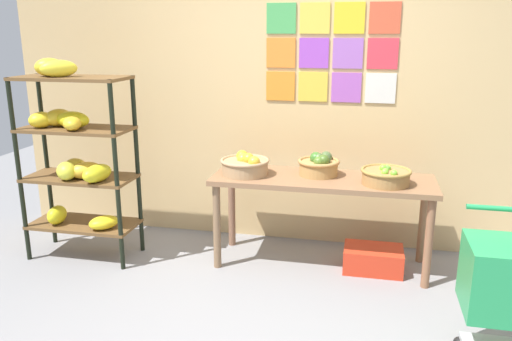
{
  "coord_description": "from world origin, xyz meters",
  "views": [
    {
      "loc": [
        0.64,
        -2.58,
        1.81
      ],
      "look_at": [
        -0.12,
        0.9,
        0.85
      ],
      "focal_mm": 36.03,
      "sensor_mm": 36.0,
      "label": 1
    }
  ],
  "objects_px": {
    "banana_shelf_unit": "(74,150)",
    "produce_crate_under_table": "(373,259)",
    "display_table": "(322,189)",
    "fruit_basket_right": "(245,165)",
    "fruit_basket_left": "(319,165)",
    "fruit_basket_back_left": "(386,176)"
  },
  "relations": [
    {
      "from": "fruit_basket_left",
      "to": "fruit_basket_back_left",
      "type": "relative_size",
      "value": 0.89
    },
    {
      "from": "fruit_basket_right",
      "to": "produce_crate_under_table",
      "type": "bearing_deg",
      "value": 0.87
    },
    {
      "from": "display_table",
      "to": "fruit_basket_left",
      "type": "xyz_separation_m",
      "value": [
        -0.04,
        0.07,
        0.18
      ]
    },
    {
      "from": "banana_shelf_unit",
      "to": "produce_crate_under_table",
      "type": "relative_size",
      "value": 3.57
    },
    {
      "from": "fruit_basket_right",
      "to": "produce_crate_under_table",
      "type": "relative_size",
      "value": 0.85
    },
    {
      "from": "fruit_basket_left",
      "to": "fruit_basket_back_left",
      "type": "xyz_separation_m",
      "value": [
        0.5,
        -0.15,
        -0.02
      ]
    },
    {
      "from": "display_table",
      "to": "produce_crate_under_table",
      "type": "bearing_deg",
      "value": -2.84
    },
    {
      "from": "display_table",
      "to": "fruit_basket_right",
      "type": "xyz_separation_m",
      "value": [
        -0.61,
        -0.04,
        0.17
      ]
    },
    {
      "from": "fruit_basket_left",
      "to": "fruit_basket_back_left",
      "type": "distance_m",
      "value": 0.52
    },
    {
      "from": "display_table",
      "to": "fruit_basket_left",
      "type": "distance_m",
      "value": 0.19
    },
    {
      "from": "display_table",
      "to": "fruit_basket_back_left",
      "type": "relative_size",
      "value": 4.62
    },
    {
      "from": "banana_shelf_unit",
      "to": "produce_crate_under_table",
      "type": "xyz_separation_m",
      "value": [
        2.36,
        0.25,
        -0.81
      ]
    },
    {
      "from": "banana_shelf_unit",
      "to": "fruit_basket_right",
      "type": "relative_size",
      "value": 4.2
    },
    {
      "from": "fruit_basket_left",
      "to": "produce_crate_under_table",
      "type": "bearing_deg",
      "value": -10.84
    },
    {
      "from": "fruit_basket_right",
      "to": "fruit_basket_back_left",
      "type": "xyz_separation_m",
      "value": [
        1.07,
        -0.04,
        -0.01
      ]
    },
    {
      "from": "fruit_basket_left",
      "to": "produce_crate_under_table",
      "type": "distance_m",
      "value": 0.85
    },
    {
      "from": "banana_shelf_unit",
      "to": "fruit_basket_left",
      "type": "height_order",
      "value": "banana_shelf_unit"
    },
    {
      "from": "banana_shelf_unit",
      "to": "fruit_basket_right",
      "type": "height_order",
      "value": "banana_shelf_unit"
    },
    {
      "from": "banana_shelf_unit",
      "to": "display_table",
      "type": "height_order",
      "value": "banana_shelf_unit"
    },
    {
      "from": "fruit_basket_right",
      "to": "fruit_basket_left",
      "type": "bearing_deg",
      "value": 10.14
    },
    {
      "from": "banana_shelf_unit",
      "to": "fruit_basket_right",
      "type": "distance_m",
      "value": 1.36
    },
    {
      "from": "display_table",
      "to": "fruit_basket_back_left",
      "type": "height_order",
      "value": "fruit_basket_back_left"
    }
  ]
}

